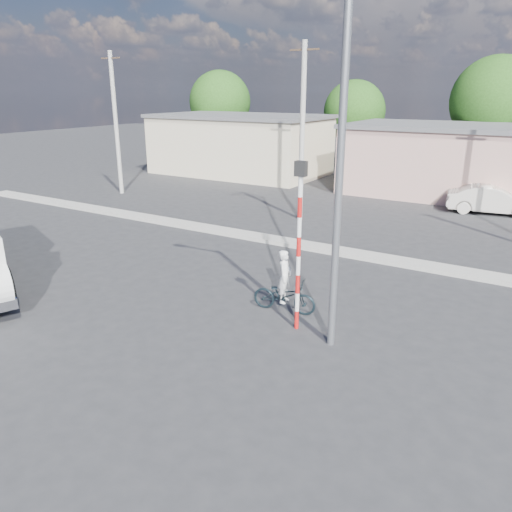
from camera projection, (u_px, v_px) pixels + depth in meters
The scene contains 9 objects.
ground_plane at pixel (165, 322), 13.46m from camera, with size 120.00×120.00×0.00m, color #2A2B2D.
median at pixel (299, 244), 19.90m from camera, with size 40.00×0.80×0.16m, color #99968E.
bicycle at pixel (284, 296), 13.95m from camera, with size 0.64×1.82×0.96m, color black.
cyclist at pixel (285, 287), 13.86m from camera, with size 0.55×0.36×1.50m, color white.
car_cream at pixel (492, 200), 24.95m from camera, with size 1.48×4.25×1.40m, color beige.
traffic_pole at pixel (299, 233), 12.27m from camera, with size 0.28×0.18×4.36m.
streetlight at pixel (335, 138), 10.80m from camera, with size 2.34×0.22×9.00m.
building_row at pixel (422, 156), 30.02m from camera, with size 37.80×7.30×4.44m.
utility_poles at pixel (418, 138), 20.26m from camera, with size 35.40×0.24×8.00m.
Camera 1 is at (8.47, -9.12, 5.96)m, focal length 35.00 mm.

